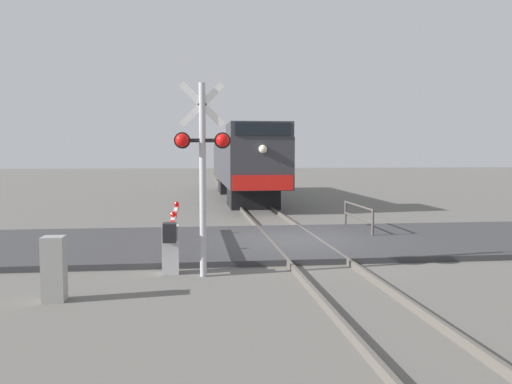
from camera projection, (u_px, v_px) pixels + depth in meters
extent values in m
plane|color=#605E59|center=(294.00, 244.00, 15.37)|extent=(160.00, 160.00, 0.00)
cube|color=#59544C|center=(270.00, 242.00, 15.28)|extent=(0.08, 80.00, 0.15)
cube|color=#59544C|center=(318.00, 241.00, 15.45)|extent=(0.08, 80.00, 0.15)
cube|color=#38383A|center=(294.00, 241.00, 15.37)|extent=(36.00, 5.95, 0.15)
cube|color=black|center=(252.00, 196.00, 26.07)|extent=(2.32, 3.20, 1.05)
cube|color=black|center=(237.00, 185.00, 35.42)|extent=(2.32, 3.20, 1.05)
cube|color=#333338|center=(243.00, 161.00, 30.62)|extent=(2.72, 17.16, 2.27)
cube|color=#333338|center=(258.00, 131.00, 23.68)|extent=(2.67, 3.34, 0.66)
cube|color=black|center=(263.00, 129.00, 21.99)|extent=(2.32, 0.06, 0.52)
cube|color=red|center=(263.00, 183.00, 22.15)|extent=(2.59, 0.08, 0.64)
sphere|color=#F2EACC|center=(263.00, 149.00, 22.03)|extent=(0.36, 0.36, 0.36)
cylinder|color=#ADADB2|center=(203.00, 181.00, 11.17)|extent=(0.14, 0.14, 4.10)
cube|color=white|center=(202.00, 104.00, 11.05)|extent=(0.95, 0.04, 0.95)
cube|color=white|center=(202.00, 104.00, 11.05)|extent=(0.95, 0.04, 0.95)
cube|color=black|center=(202.00, 140.00, 11.11)|extent=(1.04, 0.08, 0.08)
sphere|color=red|center=(182.00, 140.00, 10.96)|extent=(0.28, 0.28, 0.28)
sphere|color=red|center=(223.00, 140.00, 11.06)|extent=(0.28, 0.28, 0.28)
cylinder|color=black|center=(182.00, 140.00, 11.08)|extent=(0.34, 0.14, 0.34)
cylinder|color=black|center=(222.00, 141.00, 11.18)|extent=(0.34, 0.14, 0.34)
cube|color=silver|center=(171.00, 250.00, 11.56)|extent=(0.36, 0.36, 1.06)
cube|color=black|center=(170.00, 232.00, 11.18)|extent=(0.28, 0.36, 0.40)
cube|color=red|center=(172.00, 226.00, 12.22)|extent=(0.10, 1.01, 0.14)
cube|color=white|center=(173.00, 220.00, 13.22)|extent=(0.10, 1.01, 0.14)
cube|color=red|center=(175.00, 216.00, 14.22)|extent=(0.10, 1.01, 0.14)
cube|color=white|center=(176.00, 212.00, 15.22)|extent=(0.10, 1.01, 0.14)
cube|color=red|center=(177.00, 208.00, 16.22)|extent=(0.10, 1.01, 0.14)
sphere|color=red|center=(173.00, 214.00, 13.26)|extent=(0.14, 0.14, 0.14)
sphere|color=red|center=(177.00, 204.00, 16.11)|extent=(0.14, 0.14, 0.14)
cube|color=#999993|center=(54.00, 269.00, 9.39)|extent=(0.38, 0.36, 1.16)
cylinder|color=#4C4742|center=(373.00, 225.00, 16.00)|extent=(0.08, 0.08, 0.95)
cylinder|color=#4C4742|center=(345.00, 214.00, 18.85)|extent=(0.08, 0.08, 0.95)
cylinder|color=#4C4742|center=(358.00, 206.00, 17.39)|extent=(0.06, 2.87, 0.06)
cylinder|color=#4C4742|center=(358.00, 217.00, 17.42)|extent=(0.06, 2.87, 0.06)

